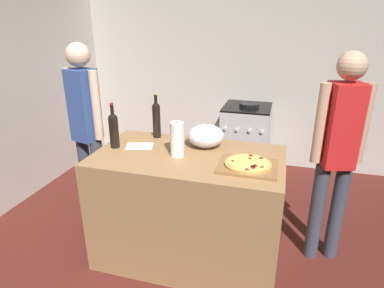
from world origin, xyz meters
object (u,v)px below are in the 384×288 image
Objects in this scene: wine_bottle_amber at (114,129)px; stove at (245,140)px; person_in_red at (338,149)px; paper_towel_roll at (177,139)px; pizza at (248,164)px; mixing_bowl at (206,136)px; wine_bottle_green at (156,118)px; person_in_stripes at (86,125)px.

stove is (0.84, 1.72, -0.62)m from wine_bottle_amber.
person_in_red is at bearing -59.83° from stove.
paper_towel_roll is 0.16× the size of person_in_red.
pizza is 0.49m from mixing_bowl.
mixing_bowl is at bearing 17.06° from wine_bottle_amber.
person_in_red is at bearing 16.13° from paper_towel_roll.
wine_bottle_green is 1.66m from stove.
mixing_bowl is 0.72m from wine_bottle_amber.
person_in_red is (0.61, 0.39, 0.02)m from pizza.
person_in_stripes reaches higher than mixing_bowl.
pizza is at bearing -26.37° from wine_bottle_green.
person_in_red is at bearing -0.59° from wine_bottle_green.
mixing_bowl reaches higher than stove.
person_in_stripes reaches higher than person_in_red.
wine_bottle_green is at bearing 53.06° from wine_bottle_amber.
wine_bottle_green is 0.42× the size of stove.
person_in_red is (1.44, -0.01, -0.11)m from wine_bottle_green.
paper_towel_roll is at bearing -163.87° from person_in_red.
stove is at bearing 120.17° from person_in_red.
person_in_stripes is at bearing -179.16° from person_in_red.
person_in_stripes reaches higher than stove.
wine_bottle_amber is at bearing 176.31° from paper_towel_roll.
mixing_bowl is 0.47m from wine_bottle_green.
person_in_red is at bearing 32.83° from pizza.
wine_bottle_amber reaches higher than mixing_bowl.
paper_towel_roll is (-0.53, 0.06, 0.10)m from pizza.
wine_bottle_green is at bearing 3.96° from person_in_stripes.
wine_bottle_green is (-0.83, 0.41, 0.14)m from pizza.
mixing_bowl is at bearing 57.51° from paper_towel_roll.
paper_towel_roll is 0.74× the size of wine_bottle_amber.
stove is at bearing 84.09° from mixing_bowl.
pizza is 0.19× the size of person_in_stripes.
person_in_stripes reaches higher than wine_bottle_amber.
paper_towel_roll is 1.00m from person_in_stripes.
mixing_bowl is 0.99m from person_in_red.
mixing_bowl is (-0.37, 0.31, 0.06)m from pizza.
person_in_stripes reaches higher than pizza.
person_in_red is (0.83, -1.43, 0.53)m from stove.
mixing_bowl is at bearing -2.80° from person_in_stripes.
wine_bottle_amber reaches higher than stove.
wine_bottle_green is at bearing 167.59° from mixing_bowl.
wine_bottle_green reaches higher than stove.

